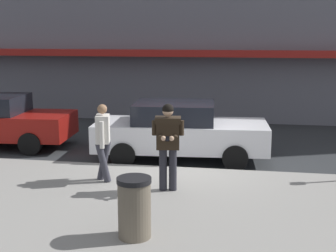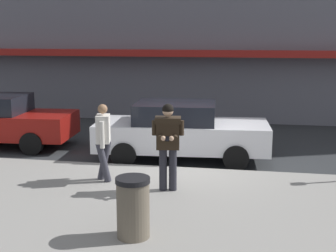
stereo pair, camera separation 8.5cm
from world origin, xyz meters
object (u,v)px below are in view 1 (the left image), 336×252
object	(u,v)px
pedestrian_in_light_coat	(103,138)
parked_sedan_mid	(180,131)
man_texting_on_phone	(168,138)
trash_bin	(134,207)

from	to	relation	value
pedestrian_in_light_coat	parked_sedan_mid	bearing A→B (deg)	62.37
man_texting_on_phone	trash_bin	size ratio (longest dim) A/B	1.84
parked_sedan_mid	pedestrian_in_light_coat	world-z (taller)	pedestrian_in_light_coat
pedestrian_in_light_coat	trash_bin	distance (m)	3.07
man_texting_on_phone	trash_bin	xyz separation A→B (m)	(-0.14, -2.31, -0.62)
parked_sedan_mid	man_texting_on_phone	size ratio (longest dim) A/B	2.56
pedestrian_in_light_coat	trash_bin	bearing A→B (deg)	-63.51
man_texting_on_phone	pedestrian_in_light_coat	size ratio (longest dim) A/B	1.06
pedestrian_in_light_coat	trash_bin	world-z (taller)	pedestrian_in_light_coat
man_texting_on_phone	pedestrian_in_light_coat	xyz separation A→B (m)	(-1.49, 0.40, -0.14)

